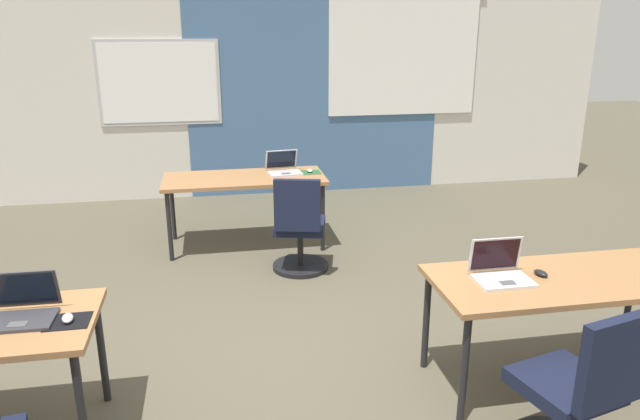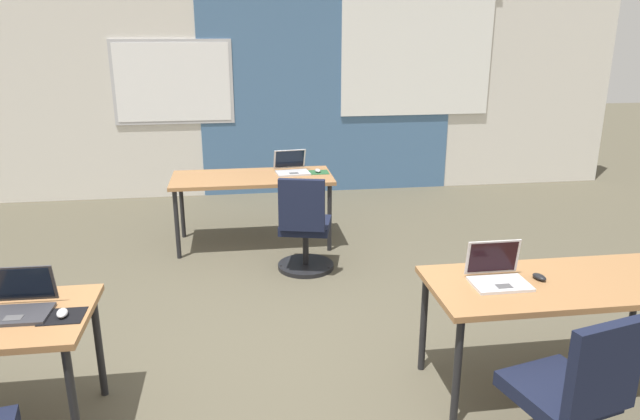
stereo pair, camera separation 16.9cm
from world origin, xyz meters
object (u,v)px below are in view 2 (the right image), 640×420
(mouse_near_left_inner, at_px, (62,313))
(laptop_far_right, at_px, (292,168))
(laptop_near_right_inner, at_px, (497,274))
(laptop_near_left_inner, at_px, (19,304))
(mouse_far_right, at_px, (318,170))
(mouse_near_right_inner, at_px, (539,277))
(chair_near_right_inner, at_px, (566,407))
(desk_near_right, at_px, (561,290))
(chair_far_right, at_px, (305,232))
(desk_far_center, at_px, (252,182))

(mouse_near_left_inner, distance_m, laptop_far_right, 3.30)
(laptop_near_right_inner, relative_size, laptop_far_right, 0.91)
(laptop_near_left_inner, relative_size, mouse_far_right, 3.26)
(mouse_near_right_inner, bearing_deg, mouse_near_left_inner, -178.09)
(chair_near_right_inner, relative_size, mouse_near_left_inner, 8.50)
(desk_near_right, bearing_deg, chair_near_right_inner, -115.09)
(chair_near_right_inner, distance_m, chair_far_right, 2.89)
(mouse_near_left_inner, xyz_separation_m, chair_far_right, (1.51, 2.06, -0.36))
(desk_near_right, distance_m, laptop_near_left_inner, 3.07)
(mouse_near_right_inner, distance_m, chair_far_right, 2.33)
(laptop_near_left_inner, relative_size, mouse_near_left_inner, 3.10)
(chair_near_right_inner, xyz_separation_m, mouse_far_right, (-0.75, 3.55, 0.36))
(chair_near_right_inner, bearing_deg, desk_near_right, -129.23)
(laptop_near_left_inner, bearing_deg, desk_far_center, 65.78)
(mouse_near_right_inner, bearing_deg, laptop_near_right_inner, -179.97)
(desk_far_center, bearing_deg, chair_far_right, -60.95)
(desk_near_right, xyz_separation_m, mouse_far_right, (-1.08, 2.86, 0.08))
(chair_near_right_inner, height_order, mouse_near_left_inner, chair_near_right_inner)
(mouse_near_left_inner, bearing_deg, chair_near_right_inner, -14.51)
(laptop_near_left_inner, bearing_deg, chair_far_right, 49.77)
(laptop_near_right_inner, relative_size, mouse_near_right_inner, 2.98)
(desk_near_right, relative_size, desk_far_center, 1.00)
(chair_near_right_inner, height_order, laptop_near_left_inner, laptop_near_left_inner)
(mouse_near_right_inner, height_order, chair_near_right_inner, chair_near_right_inner)
(desk_near_right, height_order, chair_near_right_inner, chair_near_right_inner)
(laptop_near_right_inner, xyz_separation_m, mouse_far_right, (-0.69, 2.82, -0.03))
(desk_near_right, relative_size, chair_far_right, 1.74)
(desk_near_right, bearing_deg, mouse_near_right_inner, 161.24)
(chair_near_right_inner, height_order, laptop_far_right, laptop_far_right)
(mouse_near_right_inner, bearing_deg, desk_near_right, -18.76)
(mouse_near_left_inner, relative_size, mouse_far_right, 1.05)
(desk_near_right, height_order, mouse_near_left_inner, mouse_near_left_inner)
(desk_near_right, xyz_separation_m, chair_far_right, (-1.32, 2.02, -0.28))
(desk_far_center, height_order, laptop_near_left_inner, laptop_near_left_inner)
(laptop_near_right_inner, distance_m, chair_near_right_inner, 0.84)
(mouse_near_left_inner, height_order, laptop_far_right, laptop_far_right)
(mouse_near_right_inner, height_order, mouse_near_left_inner, mouse_near_left_inner)
(laptop_near_right_inner, bearing_deg, mouse_near_right_inner, 0.12)
(chair_near_right_inner, bearing_deg, mouse_near_right_inner, -119.32)
(desk_far_center, height_order, laptop_far_right, laptop_far_right)
(chair_near_right_inner, bearing_deg, desk_far_center, -81.97)
(desk_near_right, distance_m, desk_far_center, 3.30)
(desk_near_right, relative_size, laptop_far_right, 4.41)
(desk_near_right, relative_size, laptop_near_left_inner, 4.76)
(mouse_near_right_inner, xyz_separation_m, mouse_far_right, (-0.95, 2.82, 0.00))
(laptop_near_right_inner, bearing_deg, chair_far_right, 115.14)
(mouse_far_right, relative_size, chair_far_right, 0.11)
(desk_far_center, distance_m, laptop_far_right, 0.43)
(laptop_near_left_inner, relative_size, chair_far_right, 0.37)
(mouse_near_right_inner, xyz_separation_m, chair_far_right, (-1.19, 1.97, -0.36))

